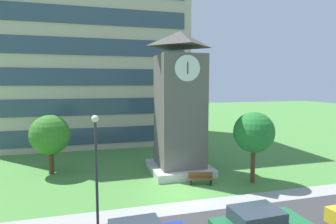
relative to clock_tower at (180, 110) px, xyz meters
name	(u,v)px	position (x,y,z in m)	size (l,w,h in m)	color
ground_plane	(179,193)	(-1.44, -4.41, -5.16)	(160.00, 160.00, 0.00)	#4C893D
kerb_strip	(190,207)	(-1.44, -6.52, -5.16)	(120.00, 1.60, 0.01)	#9E9E99
office_building	(94,41)	(-6.42, 16.85, 7.64)	(21.75, 14.35, 25.60)	beige
clock_tower	(180,110)	(0.00, 0.00, 0.00)	(4.80, 4.80, 11.47)	#605B56
park_bench	(201,178)	(0.60, -3.21, -4.70)	(1.86, 0.90, 0.88)	brown
street_lamp	(96,159)	(-6.79, -7.54, -1.57)	(0.36, 0.36, 5.79)	#333338
tree_streetside	(254,133)	(4.50, -3.79, -1.41)	(2.99, 2.99, 5.27)	#513823
tree_by_building	(50,135)	(-10.22, 2.28, -1.95)	(3.17, 3.17, 4.82)	#513823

